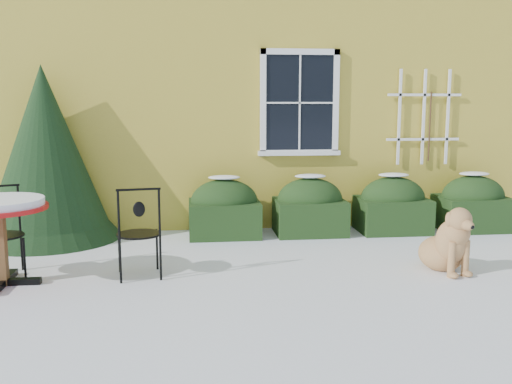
{
  "coord_description": "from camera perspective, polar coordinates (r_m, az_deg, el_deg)",
  "views": [
    {
      "loc": [
        -0.78,
        -5.81,
        1.97
      ],
      "look_at": [
        0.0,
        1.0,
        0.9
      ],
      "focal_mm": 40.0,
      "sensor_mm": 36.0,
      "label": 1
    }
  ],
  "objects": [
    {
      "name": "ground",
      "position": [
        6.18,
        1.06,
        -9.71
      ],
      "size": [
        80.0,
        80.0,
        0.0
      ],
      "primitive_type": "plane",
      "color": "white",
      "rests_on": "ground"
    },
    {
      "name": "house",
      "position": [
        12.89,
        -3.11,
        14.41
      ],
      "size": [
        12.4,
        8.4,
        6.4
      ],
      "color": "gold",
      "rests_on": "ground"
    },
    {
      "name": "hedge_row",
      "position": [
        8.85,
        9.53,
        -1.46
      ],
      "size": [
        4.95,
        0.8,
        0.91
      ],
      "color": "black",
      "rests_on": "ground"
    },
    {
      "name": "evergreen_shrub",
      "position": [
        8.8,
        -20.22,
        2.07
      ],
      "size": [
        2.08,
        2.08,
        2.51
      ],
      "rotation": [
        0.0,
        0.0,
        -0.41
      ],
      "color": "black",
      "rests_on": "ground"
    },
    {
      "name": "patio_chair_near",
      "position": [
        6.59,
        -11.63,
        -3.95
      ],
      "size": [
        0.53,
        0.53,
        1.05
      ],
      "rotation": [
        0.0,
        0.0,
        3.29
      ],
      "color": "black",
      "rests_on": "ground"
    },
    {
      "name": "patio_chair_far",
      "position": [
        7.11,
        -24.16,
        -3.68
      ],
      "size": [
        0.59,
        0.59,
        1.04
      ],
      "rotation": [
        0.0,
        0.0,
        0.34
      ],
      "color": "black",
      "rests_on": "ground"
    },
    {
      "name": "dog",
      "position": [
        7.08,
        18.69,
        -5.0
      ],
      "size": [
        0.62,
        0.92,
        0.82
      ],
      "rotation": [
        0.0,
        0.0,
        0.2
      ],
      "color": "tan",
      "rests_on": "ground"
    }
  ]
}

